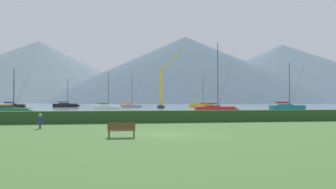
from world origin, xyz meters
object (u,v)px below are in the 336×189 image
object	(u,v)px
sailboat_slip_4	(288,107)
park_bench_near_path	(122,129)
sailboat_slip_2	(215,109)
sailboat_slip_7	(11,110)
person_seated_viewer	(40,120)
sailboat_slip_5	(107,107)
dock_crane	(162,90)
sailboat_slip_3	(131,106)
sailboat_slip_8	(66,105)
sailboat_slip_1	(201,105)
sailboat_slip_0	(12,106)

from	to	relation	value
sailboat_slip_4	park_bench_near_path	bearing A→B (deg)	-125.83
sailboat_slip_2	sailboat_slip_7	bearing A→B (deg)	-175.64
park_bench_near_path	sailboat_slip_2	bearing A→B (deg)	65.87
sailboat_slip_2	person_seated_viewer	xyz separation A→B (m)	(-24.19, -29.96, -0.05)
sailboat_slip_5	dock_crane	xyz separation A→B (m)	(15.88, 11.69, 4.84)
sailboat_slip_3	sailboat_slip_7	size ratio (longest dim) A/B	1.34
sailboat_slip_3	sailboat_slip_8	xyz separation A→B (m)	(-21.19, 10.13, 0.10)
sailboat_slip_3	park_bench_near_path	xyz separation A→B (m)	(-3.12, -77.79, -0.11)
sailboat_slip_5	sailboat_slip_8	size ratio (longest dim) A/B	0.96
sailboat_slip_7	person_seated_viewer	world-z (taller)	sailboat_slip_7
sailboat_slip_1	sailboat_slip_8	distance (m)	45.32
sailboat_slip_7	sailboat_slip_8	size ratio (longest dim) A/B	0.82
sailboat_slip_5	person_seated_viewer	distance (m)	54.03
sailboat_slip_3	sailboat_slip_4	world-z (taller)	sailboat_slip_4
sailboat_slip_5	sailboat_slip_2	bearing A→B (deg)	-45.29
sailboat_slip_5	person_seated_viewer	xyz separation A→B (m)	(-2.97, -53.95, 0.08)
sailboat_slip_1	sailboat_slip_2	xyz separation A→B (m)	(-8.78, -42.70, -0.01)
sailboat_slip_7	sailboat_slip_3	bearing A→B (deg)	64.78
dock_crane	person_seated_viewer	bearing A→B (deg)	-106.03
sailboat_slip_5	sailboat_slip_1	bearing A→B (deg)	35.17
sailboat_slip_3	person_seated_viewer	bearing A→B (deg)	-97.93
sailboat_slip_1	person_seated_viewer	size ratio (longest dim) A/B	7.90
sailboat_slip_5	person_seated_viewer	bearing A→B (deg)	-89.93
sailboat_slip_0	sailboat_slip_3	bearing A→B (deg)	5.06
sailboat_slip_2	sailboat_slip_3	size ratio (longest dim) A/B	1.23
sailboat_slip_3	person_seated_viewer	xyz separation A→B (m)	(-9.60, -70.81, 0.04)
sailboat_slip_2	sailboat_slip_3	world-z (taller)	sailboat_slip_2
sailboat_slip_1	sailboat_slip_4	distance (m)	34.46
sailboat_slip_0	sailboat_slip_4	xyz separation A→B (m)	(71.12, -33.43, 0.06)
sailboat_slip_5	park_bench_near_path	distance (m)	61.03
sailboat_slip_1	person_seated_viewer	bearing A→B (deg)	-98.64
sailboat_slip_2	sailboat_slip_5	size ratio (longest dim) A/B	1.42
sailboat_slip_5	sailboat_slip_7	distance (m)	27.62
sailboat_slip_0	sailboat_slip_4	size ratio (longest dim) A/B	0.83
sailboat_slip_3	park_bench_near_path	distance (m)	77.86
sailboat_slip_2	sailboat_slip_7	size ratio (longest dim) A/B	1.65
sailboat_slip_4	person_seated_viewer	xyz separation A→B (m)	(-44.99, -40.36, -0.05)
dock_crane	park_bench_near_path	bearing A→B (deg)	-99.67
sailboat_slip_2	dock_crane	world-z (taller)	dock_crane
sailboat_slip_4	person_seated_viewer	bearing A→B (deg)	-134.81
sailboat_slip_2	person_seated_viewer	size ratio (longest dim) A/B	10.53
sailboat_slip_2	sailboat_slip_0	bearing A→B (deg)	144.97
sailboat_slip_1	person_seated_viewer	xyz separation A→B (m)	(-32.97, -72.66, -0.06)
park_bench_near_path	sailboat_slip_7	bearing A→B (deg)	117.94
sailboat_slip_8	person_seated_viewer	world-z (taller)	sailboat_slip_8
sailboat_slip_7	dock_crane	bearing A→B (deg)	51.64
sailboat_slip_1	sailboat_slip_2	bearing A→B (deg)	-85.86
sailboat_slip_0	person_seated_viewer	distance (m)	78.28
person_seated_viewer	sailboat_slip_4	bearing A→B (deg)	26.12
sailboat_slip_5	sailboat_slip_0	bearing A→B (deg)	148.93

